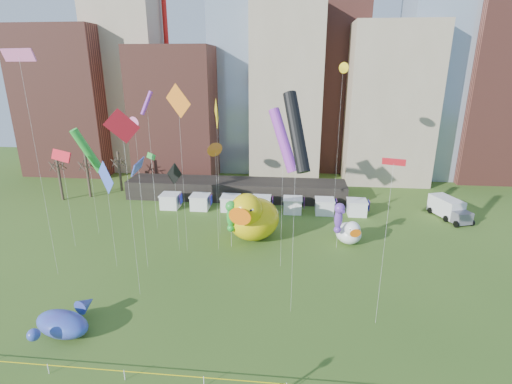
# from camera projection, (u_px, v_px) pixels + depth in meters

# --- Properties ---
(skyline) EXTENTS (101.00, 23.00, 68.00)m
(skyline) POSITION_uv_depth(u_px,v_px,m) (279.00, 70.00, 78.88)
(skyline) COLOR brown
(skyline) RESTS_ON ground
(pavilion) EXTENTS (38.00, 6.00, 3.20)m
(pavilion) POSITION_uv_depth(u_px,v_px,m) (236.00, 189.00, 67.65)
(pavilion) COLOR black
(pavilion) RESTS_ON ground
(vendor_tents) EXTENTS (33.24, 2.80, 2.40)m
(vendor_tents) POSITION_uv_depth(u_px,v_px,m) (261.00, 205.00, 61.65)
(vendor_tents) COLOR white
(vendor_tents) RESTS_ON ground
(bare_trees) EXTENTS (8.44, 6.44, 8.50)m
(bare_trees) POSITION_uv_depth(u_px,v_px,m) (89.00, 174.00, 68.05)
(bare_trees) COLOR #382B21
(bare_trees) RESTS_ON ground
(caution_tape) EXTENTS (50.00, 0.06, 0.90)m
(caution_tape) POSITION_uv_depth(u_px,v_px,m) (204.00, 379.00, 27.85)
(caution_tape) COLOR white
(caution_tape) RESTS_ON ground
(big_duck) EXTENTS (8.50, 9.90, 7.02)m
(big_duck) POSITION_uv_depth(u_px,v_px,m) (252.00, 217.00, 50.98)
(big_duck) COLOR yellow
(big_duck) RESTS_ON ground
(small_duck) EXTENTS (4.02, 4.81, 3.45)m
(small_duck) POSITION_uv_depth(u_px,v_px,m) (349.00, 232.00, 50.21)
(small_duck) COLOR white
(small_duck) RESTS_ON ground
(seahorse_green) EXTENTS (1.84, 2.04, 6.29)m
(seahorse_green) POSITION_uv_depth(u_px,v_px,m) (231.00, 214.00, 48.34)
(seahorse_green) COLOR silver
(seahorse_green) RESTS_ON ground
(seahorse_purple) EXTENTS (1.73, 1.95, 6.11)m
(seahorse_purple) POSITION_uv_depth(u_px,v_px,m) (339.00, 216.00, 48.08)
(seahorse_purple) COLOR silver
(seahorse_purple) RESTS_ON ground
(whale_inflatable) EXTENTS (5.85, 6.72, 2.33)m
(whale_inflatable) POSITION_uv_depth(u_px,v_px,m) (64.00, 322.00, 33.42)
(whale_inflatable) COLOR #3D338D
(whale_inflatable) RESTS_ON ground
(box_truck) EXTENTS (4.75, 7.52, 3.01)m
(box_truck) POSITION_uv_depth(u_px,v_px,m) (449.00, 208.00, 58.76)
(box_truck) COLOR silver
(box_truck) RESTS_ON ground
(kite_0) EXTENTS (2.64, 1.83, 18.76)m
(kite_0) POSITION_uv_depth(u_px,v_px,m) (122.00, 129.00, 34.17)
(kite_0) COLOR silver
(kite_0) RESTS_ON ground
(kite_1) EXTENTS (1.51, 1.13, 15.12)m
(kite_1) POSITION_uv_depth(u_px,v_px,m) (134.00, 123.00, 57.17)
(kite_1) COLOR silver
(kite_1) RESTS_ON ground
(kite_2) EXTENTS (2.35, 1.54, 11.45)m
(kite_2) POSITION_uv_depth(u_px,v_px,m) (174.00, 175.00, 45.73)
(kite_2) COLOR silver
(kite_2) RESTS_ON ground
(kite_3) EXTENTS (3.49, 3.18, 14.79)m
(kite_3) POSITION_uv_depth(u_px,v_px,m) (88.00, 151.00, 50.28)
(kite_3) COLOR silver
(kite_3) RESTS_ON ground
(kite_4) EXTENTS (0.89, 1.35, 22.74)m
(kite_4) POSITION_uv_depth(u_px,v_px,m) (343.00, 69.00, 51.84)
(kite_4) COLOR silver
(kite_4) RESTS_ON ground
(kite_5) EXTENTS (1.07, 4.03, 12.71)m
(kite_5) POSITION_uv_depth(u_px,v_px,m) (138.00, 167.00, 40.89)
(kite_5) COLOR silver
(kite_5) RESTS_ON ground
(kite_6) EXTENTS (3.36, 1.84, 20.44)m
(kite_6) POSITION_uv_depth(u_px,v_px,m) (178.00, 103.00, 42.96)
(kite_6) COLOR silver
(kite_6) RESTS_ON ground
(kite_7) EXTENTS (1.87, 1.34, 19.24)m
(kite_7) POSITION_uv_depth(u_px,v_px,m) (147.00, 103.00, 49.93)
(kite_7) COLOR silver
(kite_7) RESTS_ON ground
(kite_8) EXTENTS (3.74, 2.52, 12.59)m
(kite_8) POSITION_uv_depth(u_px,v_px,m) (61.00, 156.00, 46.23)
(kite_8) COLOR silver
(kite_8) RESTS_ON ground
(kite_9) EXTENTS (3.83, 1.38, 23.81)m
(kite_9) POSITION_uv_depth(u_px,v_px,m) (19.00, 56.00, 36.08)
(kite_9) COLOR silver
(kite_9) RESTS_ON ground
(kite_10) EXTENTS (2.80, 3.89, 20.37)m
(kite_10) POSITION_uv_depth(u_px,v_px,m) (297.00, 132.00, 31.27)
(kite_10) COLOR silver
(kite_10) RESTS_ON ground
(kite_11) EXTENTS (2.10, 2.21, 9.89)m
(kite_11) POSITION_uv_depth(u_px,v_px,m) (151.00, 157.00, 57.21)
(kite_11) COLOR silver
(kite_11) RESTS_ON ground
(kite_12) EXTENTS (1.23, 3.61, 18.34)m
(kite_12) POSITION_uv_depth(u_px,v_px,m) (216.00, 115.00, 48.96)
(kite_12) COLOR silver
(kite_12) RESTS_ON ground
(kite_13) EXTENTS (2.81, 2.35, 12.61)m
(kite_13) POSITION_uv_depth(u_px,v_px,m) (106.00, 178.00, 41.54)
(kite_13) COLOR silver
(kite_13) RESTS_ON ground
(kite_14) EXTENTS (1.09, 1.44, 13.73)m
(kite_14) POSITION_uv_depth(u_px,v_px,m) (215.00, 150.00, 45.05)
(kite_14) COLOR silver
(kite_14) RESTS_ON ground
(kite_15) EXTENTS (3.75, 3.42, 18.16)m
(kite_15) POSITION_uv_depth(u_px,v_px,m) (283.00, 140.00, 40.38)
(kite_15) COLOR silver
(kite_15) RESTS_ON ground
(kite_16) EXTENTS (1.80, 0.84, 15.35)m
(kite_16) POSITION_uv_depth(u_px,v_px,m) (394.00, 165.00, 30.35)
(kite_16) COLOR silver
(kite_16) RESTS_ON ground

